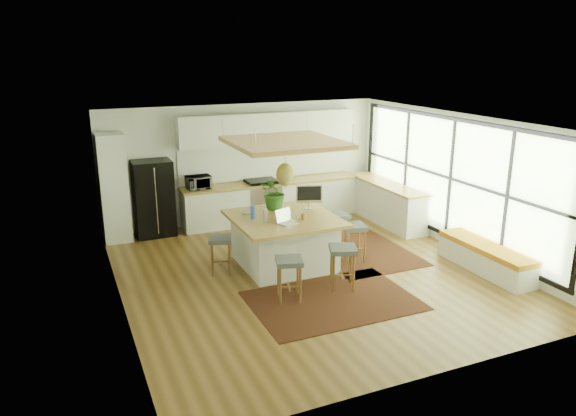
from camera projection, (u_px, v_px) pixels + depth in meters
name	position (u px, v px, depth m)	size (l,w,h in m)	color
floor	(309.00, 272.00, 9.75)	(7.00, 7.00, 0.00)	brown
ceiling	(311.00, 122.00, 8.99)	(7.00, 7.00, 0.00)	white
wall_back	(244.00, 163.00, 12.45)	(6.50, 6.50, 0.00)	silver
wall_front	(440.00, 274.00, 6.29)	(6.50, 6.50, 0.00)	silver
wall_left	(115.00, 223.00, 8.13)	(7.00, 7.00, 0.00)	silver
wall_right	(459.00, 183.00, 10.61)	(7.00, 7.00, 0.00)	silver
window_wall	(458.00, 180.00, 10.59)	(0.10, 6.20, 2.60)	black
pantry	(114.00, 188.00, 11.11)	(0.55, 0.60, 2.25)	silver
back_counter_base	(272.00, 202.00, 12.64)	(4.20, 0.60, 0.88)	silver
back_counter_top	(272.00, 183.00, 12.51)	(4.24, 0.64, 0.05)	olive
backsplash	(267.00, 161.00, 12.65)	(4.20, 0.02, 0.80)	white
upper_cabinets	(269.00, 128.00, 12.28)	(4.20, 0.34, 0.70)	silver
range	(262.00, 200.00, 12.53)	(0.76, 0.62, 1.00)	#A5A5AA
right_counter_base	(386.00, 203.00, 12.51)	(0.60, 2.50, 0.88)	silver
right_counter_top	(387.00, 184.00, 12.38)	(0.64, 2.54, 0.05)	olive
window_bench	(485.00, 258.00, 9.75)	(0.52, 2.00, 0.50)	silver
ceiling_panel	(285.00, 158.00, 9.41)	(1.86, 1.86, 0.80)	olive
rug_near	(333.00, 301.00, 8.65)	(2.60, 1.80, 0.01)	black
rug_right	(357.00, 250.00, 10.85)	(1.80, 2.60, 0.01)	black
fridge	(153.00, 193.00, 11.48)	(0.81, 0.64, 1.63)	black
island	(284.00, 241.00, 9.99)	(1.85, 1.85, 0.93)	olive
stool_near_left	(289.00, 279.00, 8.60)	(0.41, 0.41, 0.70)	#464A4D
stool_near_right	(342.00, 268.00, 9.03)	(0.43, 0.43, 0.73)	#464A4D
stool_right_front	(353.00, 243.00, 10.20)	(0.42, 0.42, 0.72)	#464A4D
stool_right_back	(337.00, 230.00, 10.91)	(0.42, 0.42, 0.70)	#464A4D
stool_left_side	(221.00, 254.00, 9.66)	(0.40, 0.40, 0.67)	#464A4D
laptop	(288.00, 217.00, 9.46)	(0.35, 0.37, 0.26)	#A5A5AA
monitor	(309.00, 196.00, 10.29)	(0.51, 0.18, 0.47)	#A5A5AA
microwave	(198.00, 181.00, 11.81)	(0.52, 0.29, 0.36)	#A5A5AA
island_plant	(275.00, 195.00, 10.29)	(0.63, 0.70, 0.55)	#1E4C19
island_bowl	(246.00, 212.00, 10.05)	(0.20, 0.20, 0.05)	silver
island_bottle_0	(254.00, 214.00, 9.71)	(0.07, 0.07, 0.19)	blue
island_bottle_1	(266.00, 217.00, 9.54)	(0.07, 0.07, 0.19)	silver
island_bottle_2	(303.00, 215.00, 9.66)	(0.07, 0.07, 0.19)	#9B6233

